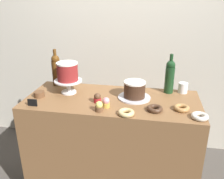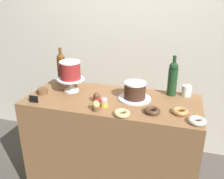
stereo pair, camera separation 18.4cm
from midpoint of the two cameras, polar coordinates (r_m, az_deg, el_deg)
back_wall at (r=2.59m, az=1.43°, el=13.27°), size 6.00×0.05×2.60m
display_counter at (r=2.10m, az=-2.58°, el=-13.89°), size 1.36×0.59×0.92m
cake_stand_pedestal at (r=2.01m, az=-12.98°, el=1.21°), size 0.23×0.23×0.11m
white_layer_cake at (r=1.97m, az=-13.25°, el=4.18°), size 0.17×0.17×0.15m
silver_serving_platter at (r=1.88m, az=2.55°, el=-1.94°), size 0.26×0.26×0.01m
chocolate_round_cake at (r=1.86m, az=2.59°, el=0.01°), size 0.17×0.17×0.13m
wine_bottle_amber at (r=2.19m, az=-15.55°, el=4.62°), size 0.08×0.08×0.33m
wine_bottle_green at (r=1.98m, az=11.06°, el=3.16°), size 0.08×0.08×0.33m
cupcake_lemon at (r=1.67m, az=-6.26°, el=-4.16°), size 0.06×0.06×0.07m
cupcake_strawberry at (r=1.73m, az=-4.48°, el=-3.19°), size 0.06×0.06×0.07m
cupcake_chocolate at (r=1.81m, az=-6.43°, el=-2.13°), size 0.06×0.06×0.07m
donut_chocolate at (r=1.69m, az=7.13°, el=-4.63°), size 0.11×0.11×0.03m
donut_glazed at (r=1.62m, az=0.17°, el=-5.63°), size 0.11×0.11×0.03m
donut_maple at (r=1.73m, az=13.39°, el=-4.39°), size 0.11×0.11×0.03m
donut_sugar at (r=1.65m, az=17.27°, el=-6.21°), size 0.11×0.11×0.03m
cookie_stack at (r=2.01m, az=-19.51°, el=-1.11°), size 0.08×0.08×0.04m
price_sign_chalkboard at (r=1.87m, az=-21.19°, el=-3.00°), size 0.07×0.01×0.05m
coffee_cup_ceramic at (r=2.03m, az=14.14°, el=0.36°), size 0.08×0.08×0.09m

